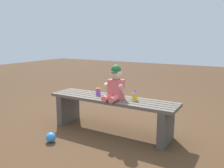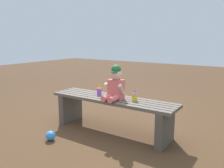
# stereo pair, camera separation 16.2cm
# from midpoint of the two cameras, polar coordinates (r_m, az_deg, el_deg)

# --- Properties ---
(ground_plane) EXTENTS (16.00, 16.00, 0.00)m
(ground_plane) POSITION_cam_midpoint_polar(r_m,az_deg,el_deg) (2.93, 1.57, -11.44)
(ground_plane) COLOR #4C331E
(park_bench) EXTENTS (1.60, 0.37, 0.42)m
(park_bench) POSITION_cam_midpoint_polar(r_m,az_deg,el_deg) (2.83, 1.60, -6.08)
(park_bench) COLOR #60564C
(park_bench) RESTS_ON ground_plane
(child_figure) EXTENTS (0.23, 0.27, 0.40)m
(child_figure) POSITION_cam_midpoint_polar(r_m,az_deg,el_deg) (2.69, 2.53, -0.12)
(child_figure) COLOR #E56666
(child_figure) RESTS_ON park_bench
(sippy_cup_left) EXTENTS (0.06, 0.06, 0.12)m
(sippy_cup_left) POSITION_cam_midpoint_polar(r_m,az_deg,el_deg) (2.92, -1.58, -1.58)
(sippy_cup_left) COLOR #8C4CCC
(sippy_cup_left) RESTS_ON park_bench
(sippy_cup_right) EXTENTS (0.06, 0.06, 0.12)m
(sippy_cup_right) POSITION_cam_midpoint_polar(r_m,az_deg,el_deg) (2.67, 7.29, -2.87)
(sippy_cup_right) COLOR yellow
(sippy_cup_right) RESTS_ON park_bench
(toy_ball) EXTENTS (0.11, 0.11, 0.11)m
(toy_ball) POSITION_cam_midpoint_polar(r_m,az_deg,el_deg) (2.73, -13.14, -12.26)
(toy_ball) COLOR #338CE5
(toy_ball) RESTS_ON ground_plane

